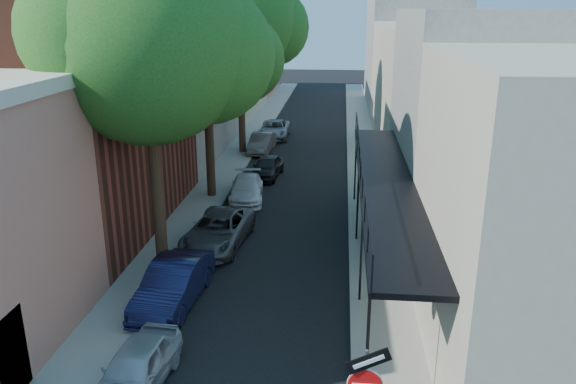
% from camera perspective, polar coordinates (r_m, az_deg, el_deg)
% --- Properties ---
extents(road_surface, '(6.00, 64.00, 0.01)m').
position_cam_1_polar(road_surface, '(39.31, 1.62, 4.92)').
color(road_surface, black).
rests_on(road_surface, ground).
extents(sidewalk_left, '(2.00, 64.00, 0.12)m').
position_cam_1_polar(sidewalk_left, '(39.76, -4.17, 5.11)').
color(sidewalk_left, gray).
rests_on(sidewalk_left, ground).
extents(sidewalk_right, '(2.00, 64.00, 0.12)m').
position_cam_1_polar(sidewalk_right, '(39.24, 7.47, 4.83)').
color(sidewalk_right, gray).
rests_on(sidewalk_right, ground).
extents(buildings_left, '(10.10, 59.10, 12.00)m').
position_cam_1_polar(buildings_left, '(39.01, -12.51, 11.76)').
color(buildings_left, '#C27563').
rests_on(buildings_left, ground).
extents(buildings_right, '(9.80, 55.00, 10.00)m').
position_cam_1_polar(buildings_right, '(38.49, 15.34, 10.69)').
color(buildings_right, '#B5AB95').
rests_on(buildings_right, ground).
extents(oak_near, '(7.48, 6.80, 11.42)m').
position_cam_1_polar(oak_near, '(19.40, -12.69, 14.39)').
color(oak_near, '#362215').
rests_on(oak_near, ground).
extents(oak_mid, '(6.60, 6.00, 10.20)m').
position_cam_1_polar(oak_mid, '(27.15, -7.46, 13.89)').
color(oak_mid, '#362215').
rests_on(oak_mid, ground).
extents(oak_far, '(7.70, 7.00, 11.90)m').
position_cam_1_polar(oak_far, '(35.94, -4.16, 16.92)').
color(oak_far, '#362215').
rests_on(oak_far, ground).
extents(parked_car_a, '(1.67, 3.55, 1.17)m').
position_cam_1_polar(parked_car_a, '(14.94, -15.18, -16.88)').
color(parked_car_a, '#9EA6AF').
rests_on(parked_car_a, ground).
extents(parked_car_b, '(1.78, 4.33, 1.39)m').
position_cam_1_polar(parked_car_b, '(18.38, -11.57, -9.13)').
color(parked_car_b, '#121438').
rests_on(parked_car_b, ground).
extents(parked_car_c, '(2.53, 4.78, 1.28)m').
position_cam_1_polar(parked_car_c, '(22.45, -7.12, -3.88)').
color(parked_car_c, '#4F5056').
rests_on(parked_car_c, ground).
extents(parked_car_d, '(2.04, 4.06, 1.13)m').
position_cam_1_polar(parked_car_d, '(27.61, -4.24, 0.30)').
color(parked_car_d, white).
rests_on(parked_car_d, ground).
extents(parked_car_e, '(1.77, 3.64, 1.20)m').
position_cam_1_polar(parked_car_e, '(31.32, -2.14, 2.57)').
color(parked_car_e, black).
rests_on(parked_car_e, ground).
extents(parked_car_f, '(1.54, 3.85, 1.24)m').
position_cam_1_polar(parked_car_f, '(36.85, -2.71, 4.99)').
color(parked_car_f, '#625953').
rests_on(parked_car_f, ground).
extents(parked_car_g, '(2.10, 4.50, 1.25)m').
position_cam_1_polar(parked_car_g, '(41.09, -1.40, 6.38)').
color(parked_car_g, gray).
rests_on(parked_car_g, ground).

